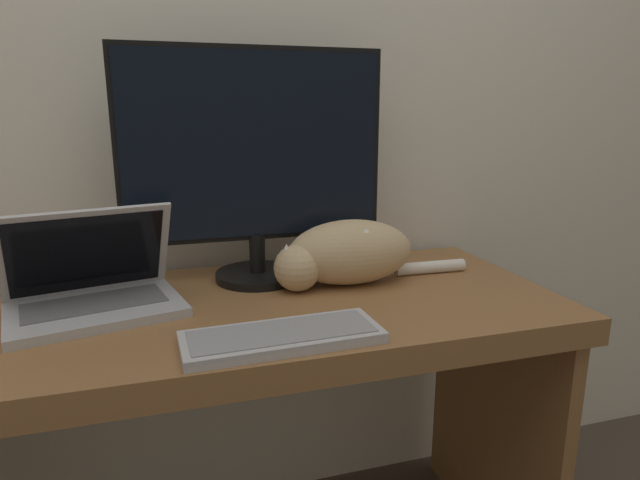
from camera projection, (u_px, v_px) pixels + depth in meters
wall_back at (203, 64)px, 1.39m from camera, size 6.40×0.06×2.60m
desk at (232, 371)px, 1.22m from camera, size 1.49×0.62×0.77m
monitor at (254, 161)px, 1.29m from camera, size 0.64×0.21×0.56m
laptop at (93, 291)px, 1.13m from camera, size 0.39×0.31×0.22m
external_keyboard at (282, 337)px, 0.98m from camera, size 0.37×0.15×0.02m
cat at (345, 253)px, 1.30m from camera, size 0.52×0.16×0.16m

